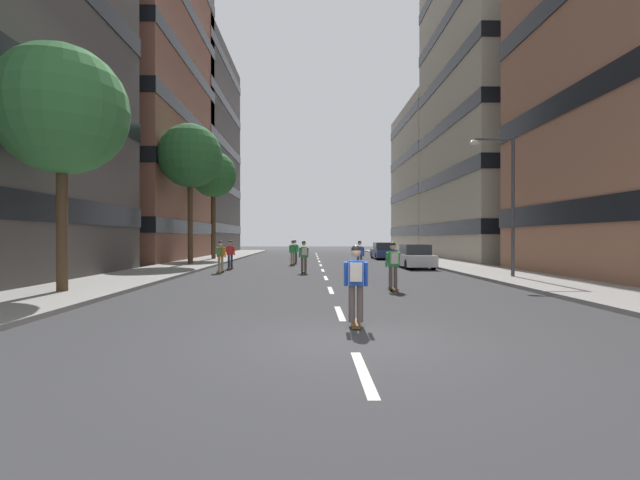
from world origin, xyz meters
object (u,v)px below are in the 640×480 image
skater_0 (360,254)px  skater_1 (356,280)px  street_tree_far (190,156)px  skater_4 (230,253)px  street_tree_mid (62,111)px  streetlamp_right (505,191)px  parked_car_near (415,257)px  street_tree_near (213,175)px  skater_7 (220,255)px  parked_car_mid (383,251)px  skater_2 (304,255)px  skater_5 (393,263)px  skater_3 (295,250)px  skater_6 (293,251)px

skater_0 → skater_1: (-1.87, -15.88, 0.03)m
street_tree_far → skater_4: size_ratio=5.49×
street_tree_mid → skater_1: (9.38, -5.50, -5.21)m
streetlamp_right → skater_1: size_ratio=3.65×
street_tree_far → skater_1: street_tree_far is taller
parked_car_near → street_tree_near: size_ratio=0.47×
streetlamp_right → parked_car_near: bearing=107.6°
skater_4 → skater_7: (-0.02, -2.92, 0.03)m
parked_car_mid → street_tree_near: (-15.08, -1.65, 6.72)m
streetlamp_right → street_tree_mid: bearing=-163.0°
skater_2 → skater_1: bearing=-84.8°
street_tree_near → skater_5: 26.06m
skater_1 → skater_3: same height
skater_6 → skater_2: bearing=-83.1°
skater_2 → parked_car_near: bearing=29.3°
skater_5 → skater_1: bearing=-107.5°
street_tree_far → street_tree_near: bearing=90.0°
street_tree_mid → skater_7: (3.44, 9.39, -5.21)m
streetlamp_right → skater_7: size_ratio=3.65×
parked_car_mid → skater_4: (-11.63, -12.86, 0.29)m
street_tree_mid → skater_4: (3.45, 12.31, -5.24)m
skater_5 → skater_7: size_ratio=1.00×
street_tree_far → streetlamp_right: 20.81m
streetlamp_right → skater_0: (-6.26, 5.02, -3.15)m
street_tree_far → skater_3: size_ratio=5.49×
skater_7 → parked_car_near: bearing=17.3°
parked_car_mid → street_tree_mid: size_ratio=0.53×
skater_5 → skater_6: bearing=105.5°
skater_2 → skater_3: size_ratio=1.00×
skater_0 → skater_1: bearing=-96.7°
skater_0 → skater_4: 8.03m
parked_car_near → skater_2: (-7.04, -3.94, 0.32)m
streetlamp_right → skater_4: 16.00m
street_tree_mid → street_tree_far: street_tree_far is taller
skater_2 → skater_5: same height
street_tree_near → streetlamp_right: (17.51, -18.15, -3.28)m
parked_car_mid → street_tree_far: street_tree_far is taller
skater_2 → skater_4: 5.62m
parked_car_near → street_tree_far: (-15.08, 3.03, 6.95)m
street_tree_mid → street_tree_far: 16.10m
streetlamp_right → skater_0: streetlamp_right is taller
street_tree_far → parked_car_near: bearing=-11.4°
street_tree_mid → skater_2: street_tree_mid is taller
skater_4 → skater_5: 13.85m
skater_1 → skater_5: same height
street_tree_far → skater_7: bearing=-62.7°
streetlamp_right → street_tree_near: bearing=134.0°
parked_car_near → skater_3: (-7.84, 5.32, 0.29)m
skater_1 → streetlamp_right: bearing=53.2°
street_tree_far → skater_2: (8.05, -6.97, -6.63)m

